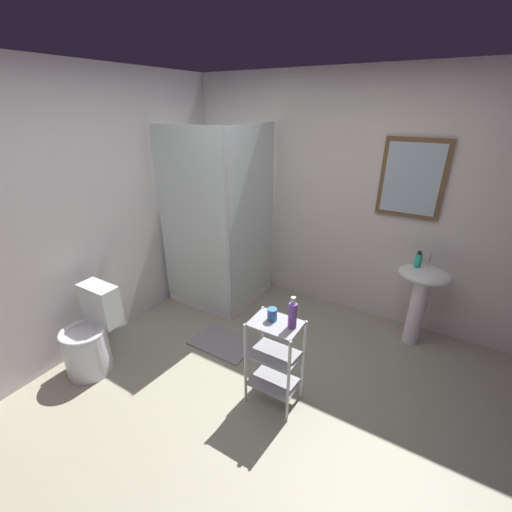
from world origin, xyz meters
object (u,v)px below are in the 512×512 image
(shower_stall, at_px, (222,264))
(pedestal_sink, at_px, (421,290))
(toilet, at_px, (91,338))
(rinse_cup, at_px, (272,314))
(bath_mat, at_px, (223,342))
(hand_soap_bottle, at_px, (418,260))
(storage_cart, at_px, (275,356))
(conditioner_bottle_purple, at_px, (293,315))

(shower_stall, height_order, pedestal_sink, shower_stall)
(toilet, relative_size, rinse_cup, 8.10)
(bath_mat, bearing_deg, hand_soap_bottle, 33.69)
(rinse_cup, bearing_deg, storage_cart, -25.89)
(shower_stall, relative_size, conditioner_bottle_purple, 8.18)
(rinse_cup, bearing_deg, toilet, -160.95)
(toilet, bearing_deg, shower_stall, 79.31)
(conditioner_bottle_purple, bearing_deg, bath_mat, 159.10)
(storage_cart, distance_m, rinse_cup, 0.35)
(conditioner_bottle_purple, bearing_deg, storage_cart, -173.98)
(pedestal_sink, xyz_separation_m, rinse_cup, (-0.87, -1.33, 0.21))
(pedestal_sink, distance_m, toilet, 3.02)
(storage_cart, distance_m, conditioner_bottle_purple, 0.43)
(storage_cart, relative_size, bath_mat, 1.23)
(conditioner_bottle_purple, relative_size, rinse_cup, 2.61)
(hand_soap_bottle, bearing_deg, pedestal_sink, 0.00)
(storage_cart, xyz_separation_m, rinse_cup, (-0.04, 0.02, 0.35))
(shower_stall, relative_size, rinse_cup, 21.33)
(toilet, xyz_separation_m, bath_mat, (0.78, 0.85, -0.31))
(hand_soap_bottle, bearing_deg, conditioner_bottle_purple, -114.99)
(bath_mat, bearing_deg, conditioner_bottle_purple, -20.90)
(pedestal_sink, xyz_separation_m, toilet, (-2.37, -1.85, -0.26))
(toilet, height_order, bath_mat, toilet)
(rinse_cup, bearing_deg, pedestal_sink, 56.95)
(storage_cart, xyz_separation_m, bath_mat, (-0.76, 0.35, -0.43))
(pedestal_sink, xyz_separation_m, storage_cart, (-0.83, -1.35, -0.14))
(storage_cart, xyz_separation_m, conditioner_bottle_purple, (0.12, 0.01, 0.41))
(storage_cart, bearing_deg, hand_soap_bottle, 61.11)
(toilet, bearing_deg, pedestal_sink, 38.00)
(shower_stall, xyz_separation_m, rinse_cup, (1.21, -1.02, 0.32))
(toilet, height_order, rinse_cup, rinse_cup)
(bath_mat, bearing_deg, pedestal_sink, 32.31)
(hand_soap_bottle, relative_size, rinse_cup, 1.59)
(shower_stall, height_order, toilet, shower_stall)
(shower_stall, bearing_deg, pedestal_sink, 8.45)
(pedestal_sink, relative_size, storage_cart, 1.09)
(toilet, relative_size, hand_soap_bottle, 5.09)
(conditioner_bottle_purple, bearing_deg, pedestal_sink, 62.23)
(storage_cart, bearing_deg, pedestal_sink, 58.54)
(storage_cart, distance_m, hand_soap_bottle, 1.61)
(hand_soap_bottle, bearing_deg, rinse_cup, -120.54)
(pedestal_sink, xyz_separation_m, conditioner_bottle_purple, (-0.71, -1.34, 0.27))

